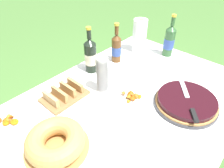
# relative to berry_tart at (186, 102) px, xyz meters

# --- Properties ---
(ground_plane) EXTENTS (16.00, 16.00, 0.00)m
(ground_plane) POSITION_rel_berry_tart_xyz_m (-0.17, 0.26, -0.74)
(ground_plane) COLOR #4C7A38
(garden_table) EXTENTS (1.51, 1.07, 0.71)m
(garden_table) POSITION_rel_berry_tart_xyz_m (-0.17, 0.26, -0.10)
(garden_table) COLOR brown
(garden_table) RESTS_ON ground_plane
(tablecloth) EXTENTS (1.52, 1.08, 0.10)m
(tablecloth) POSITION_rel_berry_tart_xyz_m (-0.17, 0.26, -0.04)
(tablecloth) COLOR white
(tablecloth) RESTS_ON garden_table
(berry_tart) EXTENTS (0.36, 0.36, 0.06)m
(berry_tart) POSITION_rel_berry_tart_xyz_m (0.00, 0.00, 0.00)
(berry_tart) COLOR #38383D
(berry_tart) RESTS_ON tablecloth
(serving_knife) EXTENTS (0.31, 0.25, 0.01)m
(serving_knife) POSITION_rel_berry_tart_xyz_m (-0.02, -0.02, 0.04)
(serving_knife) COLOR silver
(serving_knife) RESTS_ON berry_tart
(bundt_cake) EXTENTS (0.30, 0.30, 0.10)m
(bundt_cake) POSITION_rel_berry_tart_xyz_m (-0.66, 0.32, 0.02)
(bundt_cake) COLOR #B78447
(bundt_cake) RESTS_ON tablecloth
(cup_stack) EXTENTS (0.07, 0.07, 0.24)m
(cup_stack) POSITION_rel_berry_tart_xyz_m (-0.22, 0.45, 0.09)
(cup_stack) COLOR white
(cup_stack) RESTS_ON tablecloth
(cider_bottle_green) EXTENTS (0.08, 0.08, 0.33)m
(cider_bottle_green) POSITION_rel_berry_tart_xyz_m (0.45, 0.38, 0.10)
(cider_bottle_green) COLOR #2D562D
(cider_bottle_green) RESTS_ON tablecloth
(cider_bottle_amber) EXTENTS (0.07, 0.07, 0.30)m
(cider_bottle_amber) POSITION_rel_berry_tart_xyz_m (0.11, 0.62, 0.08)
(cider_bottle_amber) COLOR brown
(cider_bottle_amber) RESTS_ON tablecloth
(juice_bottle_red) EXTENTS (0.08, 0.08, 0.33)m
(juice_bottle_red) POSITION_rel_berry_tart_xyz_m (-0.11, 0.67, 0.09)
(juice_bottle_red) COLOR black
(juice_bottle_red) RESTS_ON tablecloth
(snack_plate_near) EXTENTS (0.20, 0.20, 0.05)m
(snack_plate_near) POSITION_rel_berry_tart_xyz_m (-0.17, 0.27, -0.01)
(snack_plate_near) COLOR white
(snack_plate_near) RESTS_ON tablecloth
(snack_plate_left) EXTENTS (0.23, 0.23, 0.05)m
(snack_plate_left) POSITION_rel_berry_tart_xyz_m (-0.74, 0.64, -0.02)
(snack_plate_left) COLOR white
(snack_plate_left) RESTS_ON tablecloth
(paper_towel_roll) EXTENTS (0.11, 0.11, 0.27)m
(paper_towel_roll) POSITION_rel_berry_tart_xyz_m (0.35, 0.59, 0.11)
(paper_towel_roll) COLOR white
(paper_towel_roll) RESTS_ON tablecloth
(bread_board) EXTENTS (0.26, 0.18, 0.07)m
(bread_board) POSITION_rel_berry_tart_xyz_m (-0.42, 0.58, -0.00)
(bread_board) COLOR olive
(bread_board) RESTS_ON tablecloth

